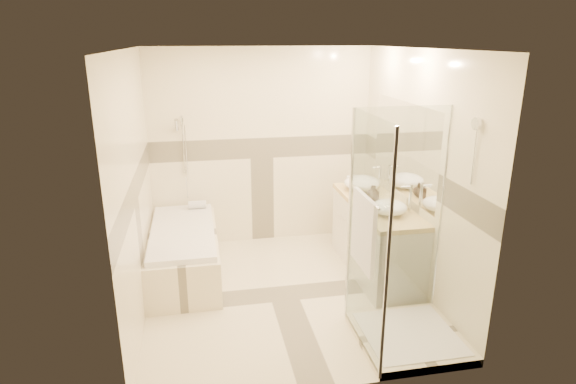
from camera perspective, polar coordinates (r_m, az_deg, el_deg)
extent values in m
cube|color=beige|center=(5.23, -0.57, -11.97)|extent=(2.80, 3.00, 0.01)
cube|color=white|center=(4.54, -0.67, 16.69)|extent=(2.80, 3.00, 0.01)
cube|color=beige|center=(6.17, -3.13, 5.23)|extent=(2.80, 0.01, 2.50)
cube|color=beige|center=(3.35, 4.03, -5.89)|extent=(2.80, 0.01, 2.50)
cube|color=beige|center=(4.70, -17.71, 0.34)|extent=(0.01, 3.00, 2.50)
cube|color=beige|center=(5.16, 14.92, 2.12)|extent=(0.01, 3.00, 2.50)
cube|color=white|center=(5.37, 13.57, 5.03)|extent=(0.01, 1.60, 1.00)
cylinder|color=silver|center=(6.07, -12.30, 5.59)|extent=(0.02, 0.02, 0.70)
cube|color=beige|center=(5.63, -12.20, -7.20)|extent=(0.75, 1.70, 0.50)
cube|color=white|center=(5.52, -12.38, -4.57)|extent=(0.69, 1.60, 0.06)
ellipsoid|color=white|center=(5.54, -12.35, -5.05)|extent=(0.56, 1.40, 0.16)
cube|color=white|center=(5.59, 10.32, -5.58)|extent=(0.55, 1.60, 0.80)
cylinder|color=silver|center=(5.09, 8.95, -6.07)|extent=(0.01, 0.24, 0.01)
cylinder|color=silver|center=(5.79, 6.31, -2.94)|extent=(0.01, 0.24, 0.01)
cube|color=#DABD73|center=(5.44, 10.56, -1.47)|extent=(0.57, 1.62, 0.05)
cube|color=beige|center=(4.61, 14.13, -16.41)|extent=(0.90, 0.90, 0.08)
cube|color=white|center=(4.59, 14.18, -15.94)|extent=(0.80, 0.80, 0.01)
cube|color=white|center=(3.98, 9.37, -5.45)|extent=(0.01, 0.90, 2.00)
cube|color=white|center=(4.52, 12.76, -2.76)|extent=(0.90, 0.01, 2.00)
cylinder|color=silver|center=(3.60, 11.74, -8.21)|extent=(0.03, 0.03, 2.00)
cylinder|color=silver|center=(4.37, 7.29, -3.18)|extent=(0.03, 0.03, 2.00)
cylinder|color=silver|center=(4.72, 17.76, -2.31)|extent=(0.03, 0.03, 2.00)
cylinder|color=silver|center=(4.10, 21.42, 7.55)|extent=(0.03, 0.10, 0.10)
cylinder|color=silver|center=(3.84, 9.14, -0.55)|extent=(0.02, 0.60, 0.02)
cube|color=silver|center=(3.94, 8.92, -4.69)|extent=(0.04, 0.48, 0.62)
ellipsoid|color=white|center=(5.83, 8.74, 1.07)|extent=(0.42, 0.42, 0.17)
ellipsoid|color=white|center=(5.08, 11.91, -1.79)|extent=(0.37, 0.37, 0.15)
cylinder|color=silver|center=(5.89, 10.84, 1.73)|extent=(0.03, 0.03, 0.29)
cylinder|color=silver|center=(5.84, 10.44, 2.87)|extent=(0.10, 0.02, 0.02)
cylinder|color=silver|center=(5.14, 14.28, -0.78)|extent=(0.03, 0.03, 0.31)
cylinder|color=silver|center=(5.08, 13.83, 0.59)|extent=(0.11, 0.03, 0.03)
imported|color=black|center=(5.45, 10.22, -0.15)|extent=(0.08, 0.08, 0.18)
imported|color=black|center=(5.52, 9.93, -0.02)|extent=(0.14, 0.14, 0.16)
cube|color=silver|center=(6.00, 8.18, 1.19)|extent=(0.19, 0.30, 0.09)
cylinder|color=silver|center=(6.10, -10.71, -1.49)|extent=(0.22, 0.10, 0.10)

